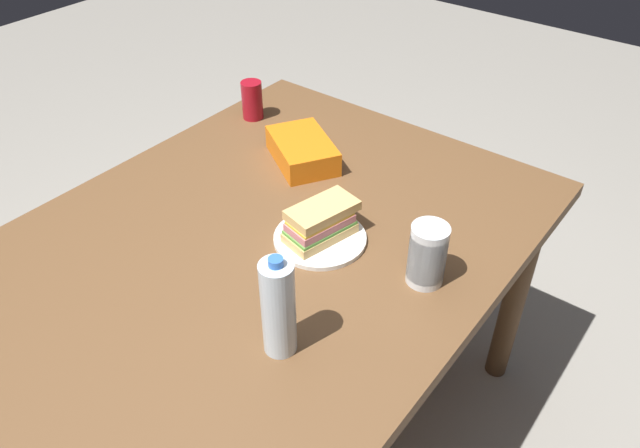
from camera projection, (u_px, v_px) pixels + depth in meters
name	position (u px, v px, depth m)	size (l,w,h in m)	color
ground_plane	(269.00, 430.00, 1.96)	(8.00, 8.00, 0.00)	gray
dining_table	(255.00, 271.00, 1.53)	(1.49, 1.09, 0.77)	brown
paper_plate	(320.00, 238.00, 1.49)	(0.23, 0.23, 0.01)	white
sandwich	(321.00, 222.00, 1.46)	(0.20, 0.13, 0.08)	#DBB26B
soda_can_red	(252.00, 100.00, 1.94)	(0.07, 0.07, 0.12)	maroon
chip_bag	(302.00, 151.00, 1.75)	(0.23, 0.15, 0.07)	orange
water_bottle_tall	(278.00, 308.00, 1.16)	(0.07, 0.07, 0.23)	silver
plastic_cup_stack	(427.00, 255.00, 1.33)	(0.08, 0.08, 0.15)	silver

